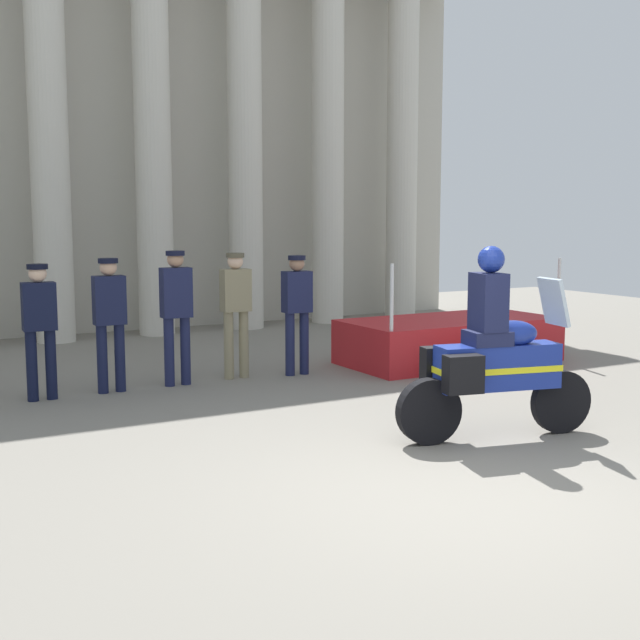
% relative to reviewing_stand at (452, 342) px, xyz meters
% --- Properties ---
extents(ground_plane, '(28.00, 28.00, 0.00)m').
position_rel_reviewing_stand_xyz_m(ground_plane, '(-3.54, -4.80, -0.31)').
color(ground_plane, gray).
extents(colonnade_backdrop, '(14.14, 1.50, 8.07)m').
position_rel_reviewing_stand_xyz_m(colonnade_backdrop, '(-2.90, 5.54, 3.85)').
color(colonnade_backdrop, beige).
rests_on(colonnade_backdrop, ground_plane).
extents(reviewing_stand, '(3.19, 2.05, 1.55)m').
position_rel_reviewing_stand_xyz_m(reviewing_stand, '(0.00, 0.00, 0.00)').
color(reviewing_stand, '#B21E23').
rests_on(reviewing_stand, ground_plane).
extents(officer_in_row_1, '(0.39, 0.24, 1.62)m').
position_rel_reviewing_stand_xyz_m(officer_in_row_1, '(-5.84, 0.39, 0.64)').
color(officer_in_row_1, black).
rests_on(officer_in_row_1, ground_plane).
extents(officer_in_row_2, '(0.39, 0.24, 1.67)m').
position_rel_reviewing_stand_xyz_m(officer_in_row_2, '(-5.00, 0.42, 0.67)').
color(officer_in_row_2, '#141938').
rests_on(officer_in_row_2, ground_plane).
extents(officer_in_row_3, '(0.39, 0.24, 1.74)m').
position_rel_reviewing_stand_xyz_m(officer_in_row_3, '(-4.14, 0.43, 0.71)').
color(officer_in_row_3, '#191E42').
rests_on(officer_in_row_3, ground_plane).
extents(officer_in_row_4, '(0.39, 0.24, 1.69)m').
position_rel_reviewing_stand_xyz_m(officer_in_row_4, '(-3.28, 0.49, 0.69)').
color(officer_in_row_4, '#847A5B').
rests_on(officer_in_row_4, ground_plane).
extents(officer_in_row_5, '(0.39, 0.24, 1.65)m').
position_rel_reviewing_stand_xyz_m(officer_in_row_5, '(-2.45, 0.31, 0.66)').
color(officer_in_row_5, '#191E42').
rests_on(officer_in_row_5, ground_plane).
extents(motorcycle_with_rider, '(2.07, 0.83, 1.90)m').
position_rel_reviewing_stand_xyz_m(motorcycle_with_rider, '(-2.33, -3.55, 0.48)').
color(motorcycle_with_rider, black).
rests_on(motorcycle_with_rider, ground_plane).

